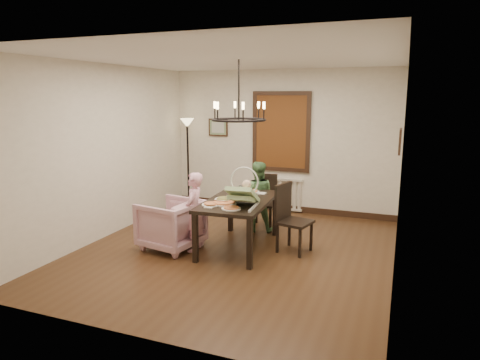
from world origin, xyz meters
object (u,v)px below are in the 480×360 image
Objects in this scene: chair_right at (295,218)px; elderly_woman at (194,218)px; chair_far at (263,201)px; armchair at (171,224)px; drinking_glass at (239,193)px; dining_table at (239,205)px; floor_lamp at (188,164)px; baby_bouncer at (243,193)px; seated_man at (257,202)px.

chair_right is 1.04× the size of elderly_woman.
chair_right reaches higher than chair_far.
armchair is 1.14m from drinking_glass.
armchair is at bearing -161.71° from dining_table.
floor_lamp is (-1.91, 0.80, 0.43)m from chair_far.
baby_bouncer reaches higher than elderly_woman.
chair_far is 1.33m from chair_right.
chair_far is 0.28m from seated_man.
armchair is (-0.97, -1.56, -0.09)m from chair_far.
baby_bouncer reaches higher than seated_man.
floor_lamp reaches higher than elderly_woman.
armchair is 1.30m from baby_bouncer.
dining_table is 0.70m from elderly_woman.
dining_table is 0.92m from seated_man.
baby_bouncer is 3.16m from floor_lamp.
dining_table is at bearing 121.65° from armchair.
seated_man reaches higher than armchair.
seated_man is at bearing 87.80° from dining_table.
baby_bouncer is at bearing -63.71° from drinking_glass.
floor_lamp reaches higher than armchair.
drinking_glass is (-0.05, -1.04, 0.36)m from chair_far.
dining_table is at bearing -95.06° from chair_far.
chair_far is 1.63m from elderly_woman.
chair_far is 1.63m from baby_bouncer.
drinking_glass is at bearing 129.56° from armchair.
seated_man is 1.36m from baby_bouncer.
dining_table is at bearing 111.08° from elderly_woman.
elderly_woman is (-0.59, -0.34, -0.18)m from dining_table.
chair_right is at bearing 0.26° from drinking_glass.
seated_man reaches higher than drinking_glass.
elderly_woman is 2.70m from floor_lamp.
dining_table is 0.21m from drinking_glass.
dining_table is at bearing 113.82° from baby_bouncer.
drinking_glass is at bearing 104.77° from dining_table.
chair_far is at bearing -22.79° from floor_lamp.
baby_bouncer reaches higher than drinking_glass.
elderly_woman is (-0.60, -1.52, 0.03)m from chair_far.
chair_far is 2.12m from floor_lamp.
armchair is 0.83× the size of seated_man.
seated_man reaches higher than dining_table.
seated_man is at bearing -99.86° from chair_far.
baby_bouncer is 4.39× the size of drinking_glass.
baby_bouncer is at bearing -48.11° from floor_lamp.
baby_bouncer is at bearing 142.89° from chair_right.
elderly_woman is at bearing -138.85° from drinking_glass.
drinking_glass reaches higher than armchair.
floor_lamp is (-2.74, 1.84, 0.39)m from chair_right.
chair_right is 1.50m from elderly_woman.
drinking_glass is at bearing -97.60° from chair_far.
drinking_glass is (0.54, 0.48, 0.33)m from elderly_woman.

